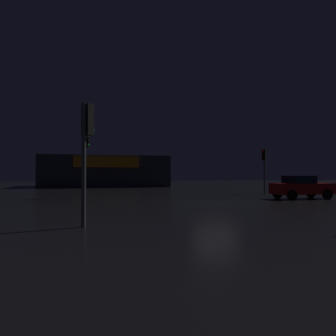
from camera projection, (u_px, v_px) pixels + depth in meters
name	position (u px, v px, depth m)	size (l,w,h in m)	color
ground_plane	(215.00, 203.00, 18.26)	(120.00, 120.00, 0.00)	black
store_building	(104.00, 171.00, 43.51)	(16.23, 9.55, 4.03)	#33383D
traffic_signal_main	(264.00, 162.00, 27.55)	(0.42, 0.42, 3.78)	#595B60
traffic_signal_cross_left	(86.00, 152.00, 22.70)	(0.43, 0.42, 4.42)	#595B60
traffic_signal_cross_right	(86.00, 139.00, 10.22)	(0.43, 0.42, 3.93)	#595B60
car_near	(301.00, 187.00, 21.52)	(4.03, 1.97, 1.57)	#A51414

